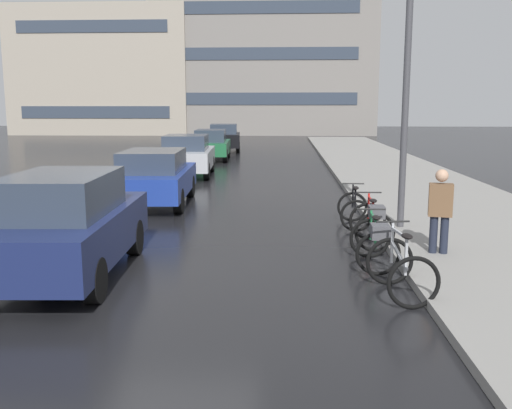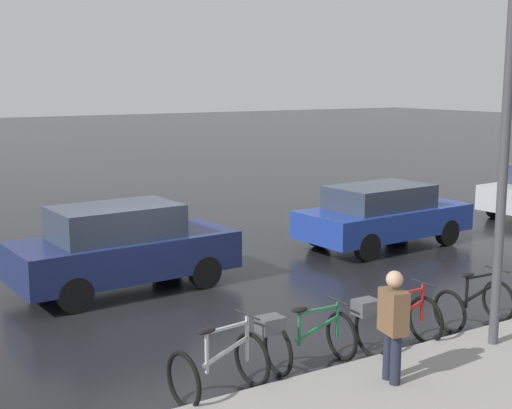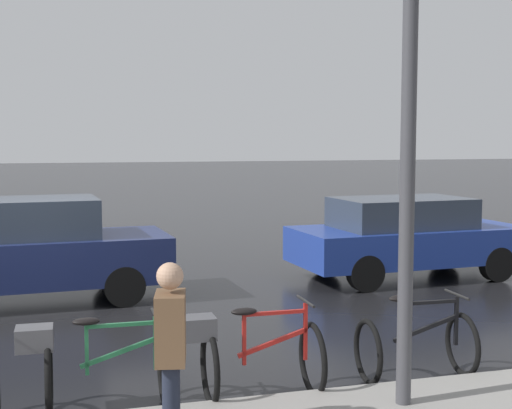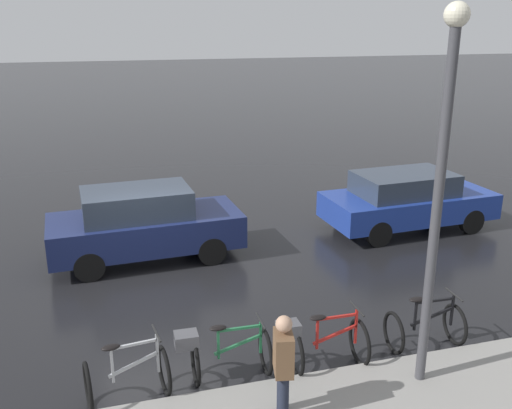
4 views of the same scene
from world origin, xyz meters
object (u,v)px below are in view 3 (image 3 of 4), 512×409
pedestrian (171,349)px  bicycle_farthest (416,344)px  bicycle_second (91,362)px  streetlamp (410,69)px  car_blue (407,236)px  bicycle_third (249,353)px  car_navy (31,250)px

pedestrian → bicycle_farthest: bearing=111.6°
bicycle_second → streetlamp: 4.04m
car_blue → streetlamp: 7.30m
bicycle_second → car_blue: 7.91m
bicycle_farthest → car_blue: bearing=153.0°
bicycle_third → pedestrian: pedestrian is taller
bicycle_farthest → car_navy: 6.50m
bicycle_farthest → streetlamp: (0.91, -0.63, 2.84)m
pedestrian → car_navy: bearing=-168.6°
bicycle_second → streetlamp: size_ratio=0.26×
bicycle_farthest → pedestrian: 3.11m
bicycle_second → bicycle_farthest: bicycle_farthest is taller
streetlamp → bicycle_third: bearing=-121.9°
bicycle_third → streetlamp: (0.80, 1.28, 2.74)m
streetlamp → car_navy: bearing=-149.8°
car_blue → streetlamp: streetlamp is taller
bicycle_farthest → bicycle_second: bearing=-91.0°
bicycle_farthest → car_blue: (-5.15, 2.62, 0.39)m
car_blue → streetlamp: bearing=-28.2°
car_navy → streetlamp: (5.94, 3.46, 2.38)m
bicycle_second → bicycle_farthest: 3.43m
bicycle_second → bicycle_farthest: size_ratio=1.18×
bicycle_second → car_blue: size_ratio=0.32×
bicycle_second → streetlamp: (0.97, 2.80, 2.75)m
bicycle_third → bicycle_farthest: 1.92m
streetlamp → car_blue: bearing=151.8°
bicycle_second → car_navy: size_ratio=0.33×
bicycle_third → car_navy: 5.59m
bicycle_third → car_navy: (-5.14, -2.17, 0.35)m
bicycle_farthest → streetlamp: 3.05m
bicycle_farthest → bicycle_third: bearing=-86.6°
bicycle_second → bicycle_third: (0.18, 1.51, 0.01)m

